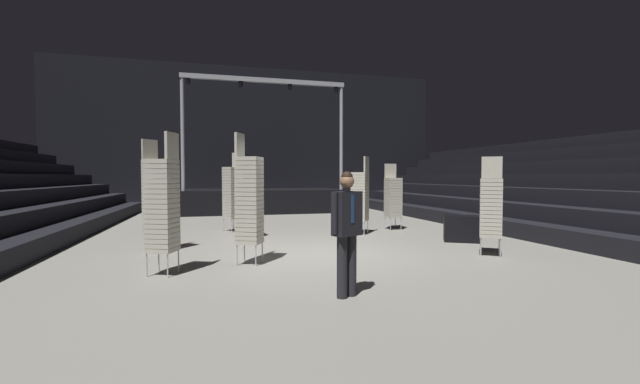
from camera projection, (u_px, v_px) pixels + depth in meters
ground_plane at (320, 256)px, 8.88m from camera, size 22.00×30.00×0.10m
arena_end_wall at (254, 137)px, 23.21m from camera, size 22.00×0.30×8.00m
bleacher_bank_right at (582, 181)px, 11.92m from camera, size 5.25×24.00×3.15m
stage_riser at (263, 199)px, 19.46m from camera, size 7.61×3.48×6.11m
man_with_tie at (347, 226)px, 5.64m from camera, size 0.55×0.38×1.79m
chair_stack_front_left at (156, 196)px, 9.06m from camera, size 0.62×0.62×2.56m
chair_stack_front_right at (249, 199)px, 7.79m from camera, size 0.59×0.59×2.56m
chair_stack_mid_left at (232, 192)px, 12.53m from camera, size 0.62×0.62×2.48m
chair_stack_mid_right at (491, 206)px, 8.62m from camera, size 0.61×0.61×2.14m
chair_stack_mid_centre at (162, 204)px, 6.93m from camera, size 0.58×0.58×2.48m
chair_stack_rear_left at (360, 195)px, 11.86m from camera, size 0.62×0.62×2.31m
chair_stack_rear_right at (247, 206)px, 11.21m from camera, size 0.51×0.51×1.79m
chair_stack_rear_centre at (393, 197)px, 12.92m from camera, size 0.46×0.46×2.14m
equipment_road_case at (462, 229)px, 10.54m from camera, size 1.08×0.97×0.68m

